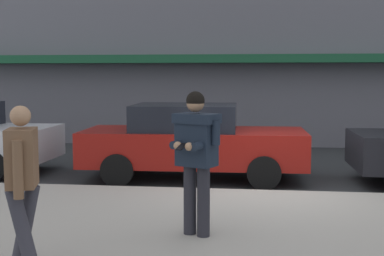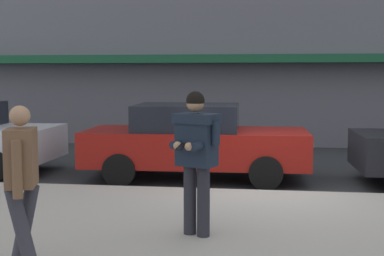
{
  "view_description": "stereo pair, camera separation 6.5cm",
  "coord_description": "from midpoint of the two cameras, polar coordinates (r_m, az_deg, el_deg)",
  "views": [
    {
      "loc": [
        -0.21,
        -9.47,
        2.15
      ],
      "look_at": [
        -1.02,
        -2.96,
        1.49
      ],
      "focal_mm": 50.0,
      "sensor_mm": 36.0,
      "label": 1
    },
    {
      "loc": [
        -0.14,
        -9.46,
        2.15
      ],
      "look_at": [
        -1.02,
        -2.96,
        1.49
      ],
      "focal_mm": 50.0,
      "sensor_mm": 36.0,
      "label": 2
    }
  ],
  "objects": [
    {
      "name": "man_texting_on_phone",
      "position": [
        6.6,
        0.73,
        -2.09
      ],
      "size": [
        0.62,
        0.65,
        1.81
      ],
      "color": "#23232B",
      "rests_on": "sidewalk"
    },
    {
      "name": "pedestrian_dark_coat",
      "position": [
        5.78,
        -17.39,
        -4.92
      ],
      "size": [
        0.4,
        0.58,
        1.7
      ],
      "color": "#33333D",
      "rests_on": "sidewalk"
    },
    {
      "name": "ground_plane",
      "position": [
        9.71,
        8.63,
        -7.12
      ],
      "size": [
        80.0,
        80.0,
        0.0
      ],
      "primitive_type": "plane",
      "color": "#2B2D30"
    },
    {
      "name": "curb_paint_line",
      "position": [
        9.82,
        14.51,
        -7.06
      ],
      "size": [
        28.0,
        0.12,
        0.01
      ],
      "primitive_type": "cube",
      "color": "silver",
      "rests_on": "ground"
    },
    {
      "name": "parked_sedan_mid",
      "position": [
        10.92,
        0.39,
        -1.4
      ],
      "size": [
        4.55,
        2.03,
        1.54
      ],
      "color": "maroon",
      "rests_on": "ground"
    },
    {
      "name": "sidewalk",
      "position": [
        7.03,
        17.35,
        -11.72
      ],
      "size": [
        32.0,
        5.3,
        0.14
      ],
      "primitive_type": "cube",
      "color": "#A8A399",
      "rests_on": "ground"
    }
  ]
}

